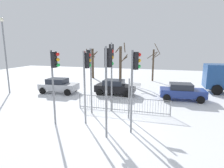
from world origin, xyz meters
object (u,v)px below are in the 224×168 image
object	(u,v)px
direction_sign_post	(130,96)
bare_tree_left	(93,62)
car_silver_near	(59,85)
street_lamp	(5,49)
traffic_light_foreground_left	(108,72)
bare_tree_centre	(153,64)
traffic_light_foreground_right	(89,67)
bare_tree_right	(121,63)
traffic_light_rear_left	(54,71)
car_blue_trailing	(182,91)
traffic_light_mid_left	(134,73)
car_black_far	(115,87)
traffic_light_rear_right	(86,71)
traffic_light_mid_right	(111,62)

from	to	relation	value
direction_sign_post	bare_tree_left	world-z (taller)	bare_tree_left
car_silver_near	street_lamp	xyz separation A→B (m)	(-4.74, -1.53, 3.67)
traffic_light_foreground_left	bare_tree_centre	size ratio (longest dim) A/B	0.92
traffic_light_foreground_right	bare_tree_right	world-z (taller)	bare_tree_right
street_lamp	traffic_light_foreground_right	bearing A→B (deg)	-17.59
traffic_light_rear_left	bare_tree_right	bearing A→B (deg)	176.89
car_blue_trailing	direction_sign_post	bearing A→B (deg)	-126.14
traffic_light_mid_left	traffic_light_foreground_right	bearing A→B (deg)	-163.48
traffic_light_foreground_right	traffic_light_rear_left	bearing A→B (deg)	130.99
traffic_light_foreground_right	car_black_far	distance (m)	6.12
car_blue_trailing	street_lamp	distance (m)	17.18
traffic_light_mid_left	direction_sign_post	distance (m)	2.64
traffic_light_rear_right	traffic_light_mid_left	xyz separation A→B (m)	(2.92, -0.47, 0.05)
traffic_light_rear_left	bare_tree_centre	xyz separation A→B (m)	(4.50, 16.66, -0.89)
street_lamp	traffic_light_mid_left	bearing A→B (deg)	-21.24
direction_sign_post	bare_tree_left	size ratio (longest dim) A/B	0.61
traffic_light_foreground_left	street_lamp	size ratio (longest dim) A/B	0.63
direction_sign_post	car_silver_near	distance (m)	9.69
traffic_light_foreground_right	car_blue_trailing	distance (m)	8.85
direction_sign_post	traffic_light_foreground_right	bearing A→B (deg)	-178.29
bare_tree_right	traffic_light_foreground_left	bearing A→B (deg)	-78.94
street_lamp	traffic_light_rear_left	bearing A→B (deg)	-31.63
traffic_light_foreground_right	traffic_light_foreground_left	bearing A→B (deg)	-165.84
car_black_far	bare_tree_right	size ratio (longest dim) A/B	0.74
traffic_light_mid_left	traffic_light_foreground_right	world-z (taller)	traffic_light_foreground_right
traffic_light_rear_right	traffic_light_foreground_right	bearing A→B (deg)	136.99
traffic_light_mid_right	direction_sign_post	xyz separation A→B (m)	(1.60, -1.20, -2.08)
traffic_light_foreground_left	car_silver_near	world-z (taller)	traffic_light_foreground_left
direction_sign_post	car_black_far	world-z (taller)	direction_sign_post
direction_sign_post	car_black_far	bearing A→B (deg)	119.42
traffic_light_mid_right	car_silver_near	xyz separation A→B (m)	(-6.71, 3.73, -2.81)
traffic_light_foreground_right	car_blue_trailing	bearing A→B (deg)	-73.78
traffic_light_rear_left	car_silver_near	xyz separation A→B (m)	(-4.30, 7.10, -2.50)
car_blue_trailing	car_silver_near	xyz separation A→B (m)	(-11.90, -0.69, 0.00)
traffic_light_foreground_left	car_black_far	xyz separation A→B (m)	(-1.94, 8.48, -2.64)
traffic_light_rear_right	direction_sign_post	size ratio (longest dim) A/B	1.66
bare_tree_left	direction_sign_post	bearing A→B (deg)	-59.95
traffic_light_rear_left	traffic_light_foreground_left	size ratio (longest dim) A/B	0.96
traffic_light_foreground_right	direction_sign_post	bearing A→B (deg)	-117.39
traffic_light_rear_left	bare_tree_centre	bearing A→B (deg)	163.21
direction_sign_post	traffic_light_mid_left	bearing A→B (deg)	-68.54
car_blue_trailing	bare_tree_centre	xyz separation A→B (m)	(-3.10, 8.87, 1.61)
bare_tree_left	bare_tree_right	world-z (taller)	bare_tree_right
traffic_light_rear_left	traffic_light_rear_right	bearing A→B (deg)	113.04
car_blue_trailing	car_silver_near	size ratio (longest dim) A/B	1.00
car_black_far	bare_tree_right	distance (m)	7.21
traffic_light_foreground_left	car_black_far	size ratio (longest dim) A/B	1.22
traffic_light_foreground_left	traffic_light_mid_left	xyz separation A→B (m)	(1.16, 0.86, -0.13)
car_blue_trailing	bare_tree_left	world-z (taller)	bare_tree_left
traffic_light_foreground_right	bare_tree_right	xyz separation A→B (m)	(-0.73, 12.47, -0.79)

